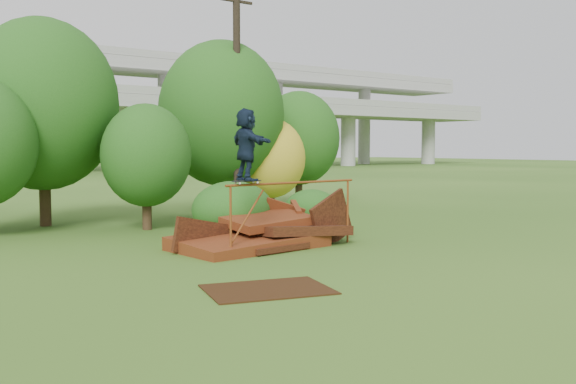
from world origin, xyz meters
TOP-DOWN VIEW (x-y plane):
  - ground at (0.00, 0.00)m, footprint 240.00×240.00m
  - scrap_pile at (-0.92, 3.00)m, footprint 5.76×2.81m
  - grind_rail at (-0.54, 2.08)m, footprint 4.51×0.35m
  - skateboard at (-2.14, 1.98)m, footprint 0.80×0.26m
  - skater at (-2.14, 1.98)m, footprint 0.70×1.75m
  - flat_plate at (-3.99, -1.58)m, footprint 2.79×2.32m
  - tree_1 at (-4.40, 11.62)m, footprint 5.28×5.28m
  - tree_2 at (-1.94, 8.48)m, footprint 3.04×3.04m
  - tree_3 at (2.50, 10.93)m, footprint 5.15×5.15m
  - tree_4 at (4.45, 10.19)m, footprint 2.91×2.91m
  - tree_5 at (7.72, 12.49)m, footprint 3.90×3.90m
  - shrub_left at (-0.71, 4.96)m, footprint 2.56×2.36m
  - shrub_right at (2.57, 5.17)m, footprint 1.94×1.78m
  - utility_pole at (2.27, 9.39)m, footprint 1.40×0.28m

SIDE VIEW (x-z plane):
  - ground at x=0.00m, z-range 0.00..0.00m
  - flat_plate at x=-3.99m, z-range 0.00..0.03m
  - scrap_pile at x=-0.92m, z-range -0.61..1.26m
  - shrub_right at x=2.57m, z-range 0.00..1.37m
  - shrub_left at x=-0.71m, z-range 0.00..1.77m
  - grind_rail at x=-0.54m, z-range 0.52..2.39m
  - skateboard at x=-2.14m, z-range 1.89..1.98m
  - tree_4 at x=4.45m, z-range 0.33..4.34m
  - tree_2 at x=-1.94m, z-range 0.39..4.66m
  - skater at x=-2.14m, z-range 1.95..3.80m
  - tree_5 at x=7.72m, z-range 0.49..5.97m
  - tree_3 at x=2.50m, z-range 0.60..7.75m
  - tree_1 at x=-4.40m, z-range 0.63..7.98m
  - utility_pole at x=2.27m, z-range 0.07..9.19m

